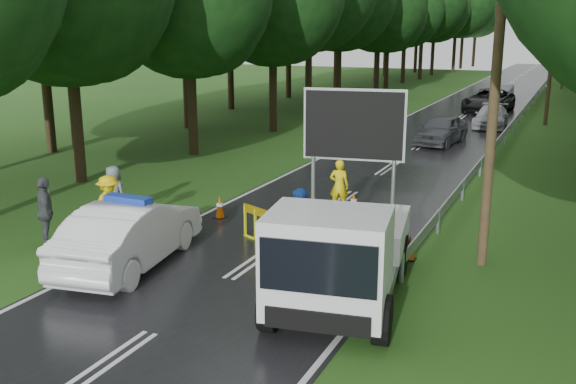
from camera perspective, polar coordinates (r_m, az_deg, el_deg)
The scene contains 23 objects.
ground at distance 16.33m, azimuth -2.70°, elevation -5.99°, with size 160.00×160.00×0.00m, color #204A15.
road at distance 44.53m, azimuth 15.31°, elevation 6.54°, with size 7.00×140.00×0.02m, color black.
guardrail at distance 43.70m, azimuth 20.10°, elevation 6.75°, with size 0.12×60.06×0.70m.
utility_pole_near at distance 15.72m, azimuth 18.14°, elevation 11.44°, with size 1.40×0.24×10.00m.
utility_pole_mid at distance 41.65m, azimuth 22.53°, elevation 12.45°, with size 1.40×0.24×10.00m.
utility_pole_far at distance 67.63m, azimuth 23.56°, elevation 12.68°, with size 1.40×0.24×10.00m.
police_sedan at distance 16.08m, azimuth -13.85°, elevation -3.67°, with size 2.48×5.11×1.77m.
work_truck at distance 13.41m, azimuth 4.67°, elevation -5.26°, with size 3.27×5.78×4.36m.
barrier at distance 16.99m, azimuth -1.51°, elevation -2.55°, with size 2.16×1.00×0.97m.
officer at distance 20.35m, azimuth 4.57°, elevation 0.57°, with size 0.61×0.40×1.68m, color yellow.
civilian at distance 16.07m, azimuth 1.20°, elevation -2.88°, with size 0.89×0.69×1.83m, color #1843A1.
bystander_left at distance 18.57m, azimuth -15.61°, elevation -1.18°, with size 1.13×0.65×1.74m, color yellow.
bystander_mid at distance 18.14m, azimuth -20.75°, elevation -1.69°, with size 1.12×0.46×1.90m, color #464A4F.
bystander_right at distance 20.23m, azimuth -15.20°, elevation -0.03°, with size 0.80×0.52×1.65m, color slate.
queue_car_first at distance 33.25m, azimuth 13.48°, elevation 5.42°, with size 1.75×4.34×1.48m, color #393B40.
queue_car_second at distance 39.84m, azimuth 17.61°, elevation 6.42°, with size 1.78×4.37×1.27m, color #A1A3A9.
queue_car_third at distance 46.92m, azimuth 17.39°, elevation 7.75°, with size 2.68×5.81×1.61m, color black.
queue_car_fourth at distance 52.83m, azimuth 18.58°, elevation 8.24°, with size 1.53×4.40×1.45m, color #46494F.
cone_near_left at distance 15.68m, azimuth -14.91°, elevation -5.92°, with size 0.36×0.36×0.76m.
cone_center at distance 17.17m, azimuth -1.92°, elevation -3.83°, with size 0.31×0.31×0.66m.
cone_far at distance 20.32m, azimuth 5.85°, elevation -0.96°, with size 0.32×0.32×0.68m.
cone_left_mid at distance 19.78m, azimuth -6.09°, elevation -1.37°, with size 0.33×0.33×0.70m.
cone_right at distance 16.46m, azimuth 10.78°, elevation -4.87°, with size 0.32×0.32×0.67m.
Camera 1 is at (7.04, -13.60, 5.67)m, focal length 40.00 mm.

